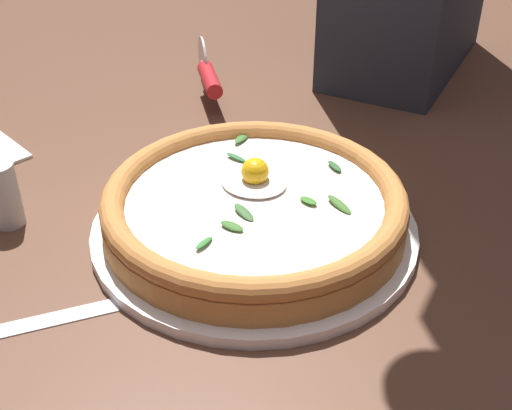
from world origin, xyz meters
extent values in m
cube|color=brown|center=(0.00, 0.00, -0.01)|extent=(2.40, 2.40, 0.03)
cylinder|color=white|center=(-0.01, 0.00, 0.01)|extent=(0.33, 0.33, 0.01)
cylinder|color=#BF8240|center=(-0.01, 0.00, 0.02)|extent=(0.30, 0.30, 0.03)
torus|color=#C17A3B|center=(-0.01, 0.00, 0.04)|extent=(0.30, 0.30, 0.02)
cylinder|color=white|center=(-0.01, 0.00, 0.04)|extent=(0.26, 0.26, 0.00)
ellipsoid|color=white|center=(0.00, -0.02, 0.04)|extent=(0.07, 0.06, 0.01)
sphere|color=yellow|center=(0.00, -0.03, 0.06)|extent=(0.03, 0.03, 0.03)
ellipsoid|color=#376724|center=(-0.09, -0.02, 0.04)|extent=(0.03, 0.03, 0.01)
ellipsoid|color=#2C6B34|center=(0.04, -0.06, 0.04)|extent=(0.03, 0.01, 0.01)
ellipsoid|color=#376C27|center=(-0.01, 0.05, 0.04)|extent=(0.03, 0.01, 0.01)
ellipsoid|color=#396632|center=(-0.01, 0.03, 0.04)|extent=(0.03, 0.02, 0.01)
ellipsoid|color=#387827|center=(-0.06, -0.01, 0.04)|extent=(0.02, 0.02, 0.00)
ellipsoid|color=#337C33|center=(0.00, 0.09, 0.04)|extent=(0.01, 0.02, 0.01)
ellipsoid|color=#2C5E2E|center=(-0.07, -0.09, 0.04)|extent=(0.02, 0.02, 0.00)
ellipsoid|color=#3A6D2D|center=(0.05, -0.11, 0.04)|extent=(0.01, 0.03, 0.01)
cylinder|color=silver|center=(0.21, -0.31, 0.04)|extent=(0.05, 0.06, 0.07)
cylinder|color=silver|center=(0.20, -0.30, 0.04)|extent=(0.02, 0.02, 0.01)
cylinder|color=red|center=(0.17, -0.26, 0.04)|extent=(0.07, 0.08, 0.02)
cube|color=silver|center=(0.11, 0.20, 0.00)|extent=(0.11, 0.11, 0.00)
cylinder|color=silver|center=(0.23, 0.09, 0.04)|extent=(0.03, 0.03, 0.07)
camera|label=1|loc=(-0.24, 0.52, 0.41)|focal=47.68mm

